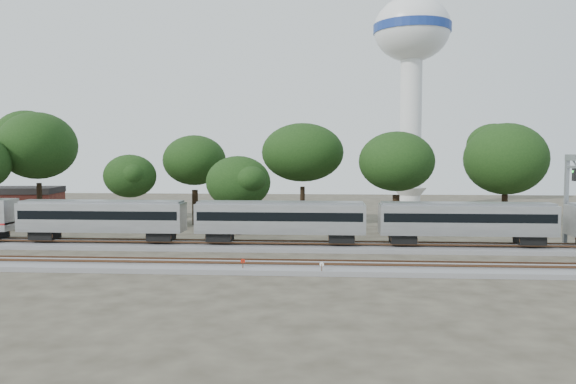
# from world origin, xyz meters

# --- Properties ---
(ground) EXTENTS (160.00, 160.00, 0.00)m
(ground) POSITION_xyz_m (0.00, 0.00, 0.00)
(ground) COLOR #383328
(ground) RESTS_ON ground
(track_far) EXTENTS (160.00, 5.00, 0.73)m
(track_far) POSITION_xyz_m (0.00, 6.00, 0.21)
(track_far) COLOR slate
(track_far) RESTS_ON ground
(track_near) EXTENTS (160.00, 5.00, 0.73)m
(track_near) POSITION_xyz_m (0.00, -4.00, 0.21)
(track_near) COLOR slate
(track_near) RESTS_ON ground
(train) EXTENTS (105.39, 3.00, 4.43)m
(train) POSITION_xyz_m (12.98, 6.00, 3.12)
(train) COLOR silver
(train) RESTS_ON ground
(switch_stand_red) EXTENTS (0.36, 0.07, 1.14)m
(switch_stand_red) POSITION_xyz_m (1.74, -5.58, 0.72)
(switch_stand_red) COLOR #512D19
(switch_stand_red) RESTS_ON ground
(switch_stand_white) EXTENTS (0.34, 0.16, 1.11)m
(switch_stand_white) POSITION_xyz_m (7.99, -6.38, 0.71)
(switch_stand_white) COLOR #512D19
(switch_stand_white) RESTS_ON ground
(switch_lever) EXTENTS (0.55, 0.39, 0.30)m
(switch_lever) POSITION_xyz_m (6.83, -5.31, 0.15)
(switch_lever) COLOR #512D19
(switch_lever) RESTS_ON ground
(water_tower) EXTENTS (12.90, 12.90, 35.71)m
(water_tower) POSITION_xyz_m (22.68, 47.79, 26.45)
(water_tower) COLOR silver
(water_tower) RESTS_ON ground
(brick_building) EXTENTS (10.32, 7.82, 4.62)m
(brick_building) POSITION_xyz_m (-34.88, 28.22, 2.33)
(brick_building) COLOR maroon
(brick_building) RESTS_ON ground
(tree_1) EXTENTS (10.60, 10.60, 14.95)m
(tree_1) POSITION_xyz_m (-28.85, 21.18, 10.42)
(tree_1) COLOR black
(tree_1) RESTS_ON ground
(tree_2) EXTENTS (6.74, 6.74, 9.50)m
(tree_2) POSITION_xyz_m (-15.99, 18.97, 6.61)
(tree_2) COLOR black
(tree_2) RESTS_ON ground
(tree_3) EXTENTS (8.67, 8.67, 12.23)m
(tree_3) POSITION_xyz_m (-9.05, 24.18, 8.51)
(tree_3) COLOR black
(tree_3) RESTS_ON ground
(tree_4) EXTENTS (6.21, 6.21, 8.76)m
(tree_4) POSITION_xyz_m (-1.87, 15.45, 6.08)
(tree_4) COLOR black
(tree_4) RESTS_ON ground
(tree_5) EXTENTS (9.72, 9.72, 13.70)m
(tree_5) POSITION_xyz_m (5.30, 23.16, 9.55)
(tree_5) COLOR black
(tree_5) RESTS_ON ground
(tree_6) EXTENTS (8.65, 8.65, 12.20)m
(tree_6) POSITION_xyz_m (16.55, 17.09, 8.49)
(tree_6) COLOR black
(tree_6) RESTS_ON ground
(tree_7) EXTENTS (8.88, 8.88, 12.52)m
(tree_7) POSITION_xyz_m (31.30, 24.39, 8.72)
(tree_7) COLOR black
(tree_7) RESTS_ON ground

